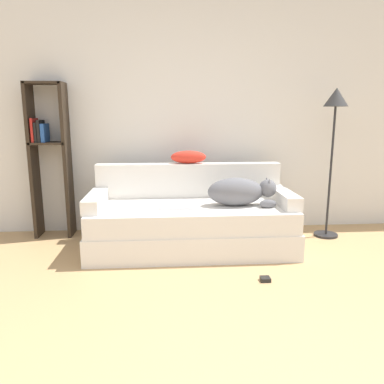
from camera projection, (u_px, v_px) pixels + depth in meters
The scene contains 11 objects.
wall_back at pixel (196, 112), 4.23m from camera, with size 7.94×0.06×2.70m.
couch at pixel (191, 227), 3.73m from camera, with size 2.00×0.90×0.45m.
couch_backrest at pixel (189, 180), 4.02m from camera, with size 1.96×0.15×0.36m.
couch_arm_left at pixel (96, 200), 3.60m from camera, with size 0.15×0.71×0.13m.
couch_arm_right at pixel (283, 197), 3.73m from camera, with size 0.15×0.71×0.13m.
dog at pixel (240, 191), 3.64m from camera, with size 0.68×0.29×0.27m.
laptop at pixel (179, 206), 3.60m from camera, with size 0.36×0.24×0.02m.
throw_pillow at pixel (188, 157), 3.98m from camera, with size 0.38×0.14×0.14m.
bookshelf at pixel (49, 152), 4.02m from camera, with size 0.39×0.26×1.66m.
floor_lamp at pixel (335, 118), 3.91m from camera, with size 0.26×0.26×1.60m.
power_adapter at pixel (265, 279), 3.04m from camera, with size 0.08×0.08×0.03m.
Camera 1 is at (-0.36, -1.47, 1.34)m, focal length 35.00 mm.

